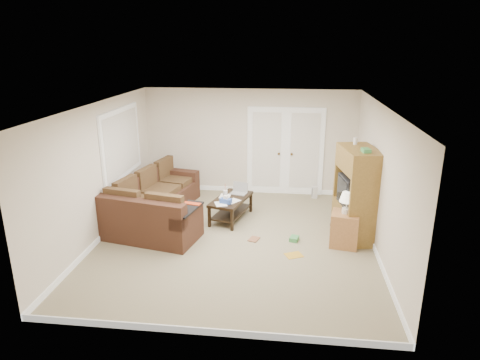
# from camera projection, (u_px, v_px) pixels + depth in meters

# --- Properties ---
(floor) EXTENTS (5.50, 5.50, 0.00)m
(floor) POSITION_uv_depth(u_px,v_px,m) (235.00, 240.00, 7.96)
(floor) COLOR gray
(floor) RESTS_ON ground
(ceiling) EXTENTS (5.00, 5.50, 0.02)m
(ceiling) POSITION_uv_depth(u_px,v_px,m) (235.00, 105.00, 7.20)
(ceiling) COLOR white
(ceiling) RESTS_ON wall_back
(wall_left) EXTENTS (0.02, 5.50, 2.50)m
(wall_left) POSITION_uv_depth(u_px,v_px,m) (101.00, 171.00, 7.86)
(wall_left) COLOR silver
(wall_left) RESTS_ON floor
(wall_right) EXTENTS (0.02, 5.50, 2.50)m
(wall_right) POSITION_uv_depth(u_px,v_px,m) (380.00, 181.00, 7.31)
(wall_right) COLOR silver
(wall_right) RESTS_ON floor
(wall_back) EXTENTS (5.00, 0.02, 2.50)m
(wall_back) POSITION_uv_depth(u_px,v_px,m) (250.00, 142.00, 10.18)
(wall_back) COLOR silver
(wall_back) RESTS_ON floor
(wall_front) EXTENTS (5.00, 0.02, 2.50)m
(wall_front) POSITION_uv_depth(u_px,v_px,m) (206.00, 246.00, 4.98)
(wall_front) COLOR silver
(wall_front) RESTS_ON floor
(baseboards) EXTENTS (5.00, 5.50, 0.10)m
(baseboards) POSITION_uv_depth(u_px,v_px,m) (235.00, 237.00, 7.95)
(baseboards) COLOR white
(baseboards) RESTS_ON floor
(french_doors) EXTENTS (1.80, 0.05, 2.13)m
(french_doors) POSITION_uv_depth(u_px,v_px,m) (285.00, 152.00, 10.12)
(french_doors) COLOR white
(french_doors) RESTS_ON floor
(window_left) EXTENTS (0.05, 1.92, 1.42)m
(window_left) POSITION_uv_depth(u_px,v_px,m) (122.00, 143.00, 8.71)
(window_left) COLOR white
(window_left) RESTS_ON wall_left
(sectional_sofa) EXTENTS (2.02, 3.14, 0.87)m
(sectional_sofa) POSITION_uv_depth(u_px,v_px,m) (154.00, 207.00, 8.65)
(sectional_sofa) COLOR #45271A
(sectional_sofa) RESTS_ON floor
(coffee_table) EXTENTS (0.85, 1.25, 0.78)m
(coffee_table) POSITION_uv_depth(u_px,v_px,m) (231.00, 207.00, 8.85)
(coffee_table) COLOR black
(coffee_table) RESTS_ON floor
(tv_armoire) EXTENTS (0.76, 1.16, 1.84)m
(tv_armoire) POSITION_uv_depth(u_px,v_px,m) (357.00, 193.00, 7.85)
(tv_armoire) COLOR brown
(tv_armoire) RESTS_ON floor
(side_cabinet) EXTENTS (0.56, 0.56, 1.02)m
(side_cabinet) POSITION_uv_depth(u_px,v_px,m) (345.00, 226.00, 7.65)
(side_cabinet) COLOR #A86F3D
(side_cabinet) RESTS_ON floor
(space_heater) EXTENTS (0.13, 0.12, 0.28)m
(space_heater) POSITION_uv_depth(u_px,v_px,m) (315.00, 192.00, 10.06)
(space_heater) COLOR silver
(space_heater) RESTS_ON floor
(floor_magazine) EXTENTS (0.36, 0.33, 0.01)m
(floor_magazine) POSITION_uv_depth(u_px,v_px,m) (294.00, 255.00, 7.39)
(floor_magazine) COLOR gold
(floor_magazine) RESTS_ON floor
(floor_greenbox) EXTENTS (0.19, 0.23, 0.08)m
(floor_greenbox) POSITION_uv_depth(u_px,v_px,m) (294.00, 239.00, 7.92)
(floor_greenbox) COLOR #3F8B48
(floor_greenbox) RESTS_ON floor
(floor_book) EXTENTS (0.23, 0.27, 0.02)m
(floor_book) POSITION_uv_depth(u_px,v_px,m) (250.00, 238.00, 8.01)
(floor_book) COLOR brown
(floor_book) RESTS_ON floor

